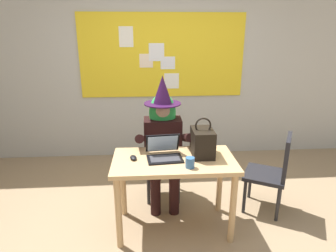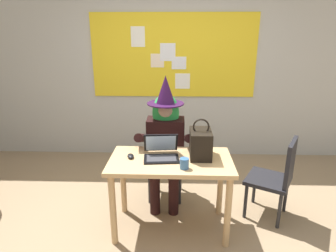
# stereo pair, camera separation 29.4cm
# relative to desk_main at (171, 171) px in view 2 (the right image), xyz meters

# --- Properties ---
(ground_plane) EXTENTS (24.00, 24.00, 0.00)m
(ground_plane) POSITION_rel_desk_main_xyz_m (-0.00, -0.05, -0.63)
(ground_plane) COLOR #937A5B
(wall_back_bulletin) EXTENTS (6.74, 2.09, 2.83)m
(wall_back_bulletin) POSITION_rel_desk_main_xyz_m (0.00, 1.91, 0.79)
(wall_back_bulletin) COLOR #B2B2AD
(wall_back_bulletin) RESTS_ON ground
(desk_main) EXTENTS (1.16, 0.63, 0.75)m
(desk_main) POSITION_rel_desk_main_xyz_m (0.00, 0.00, 0.00)
(desk_main) COLOR tan
(desk_main) RESTS_ON ground
(chair_at_desk) EXTENTS (0.43, 0.43, 0.89)m
(chair_at_desk) POSITION_rel_desk_main_xyz_m (-0.07, 0.67, -0.13)
(chair_at_desk) COLOR #2D3347
(chair_at_desk) RESTS_ON ground
(person_costumed) EXTENTS (0.59, 0.67, 1.44)m
(person_costumed) POSITION_rel_desk_main_xyz_m (-0.07, 0.55, 0.16)
(person_costumed) COLOR black
(person_costumed) RESTS_ON ground
(laptop) EXTENTS (0.35, 0.33, 0.21)m
(laptop) POSITION_rel_desk_main_xyz_m (-0.09, 0.05, 0.17)
(laptop) COLOR black
(laptop) RESTS_ON desk_main
(computer_mouse) EXTENTS (0.08, 0.12, 0.03)m
(computer_mouse) POSITION_rel_desk_main_xyz_m (-0.38, 0.02, 0.13)
(computer_mouse) COLOR black
(computer_mouse) RESTS_ON desk_main
(handbag) EXTENTS (0.20, 0.30, 0.38)m
(handbag) POSITION_rel_desk_main_xyz_m (0.28, 0.08, 0.25)
(handbag) COLOR black
(handbag) RESTS_ON desk_main
(coffee_mug) EXTENTS (0.08, 0.08, 0.09)m
(coffee_mug) POSITION_rel_desk_main_xyz_m (0.12, -0.19, 0.17)
(coffee_mug) COLOR #336099
(coffee_mug) RESTS_ON desk_main
(chair_extra_corner) EXTENTS (0.57, 0.57, 0.88)m
(chair_extra_corner) POSITION_rel_desk_main_xyz_m (1.08, 0.21, -0.14)
(chair_extra_corner) COLOR black
(chair_extra_corner) RESTS_ON ground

